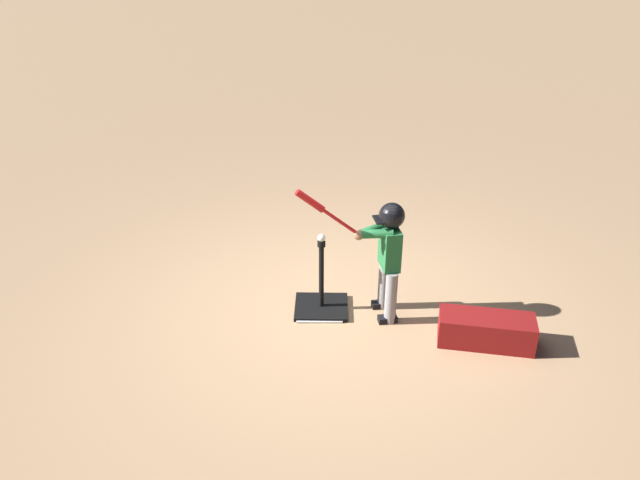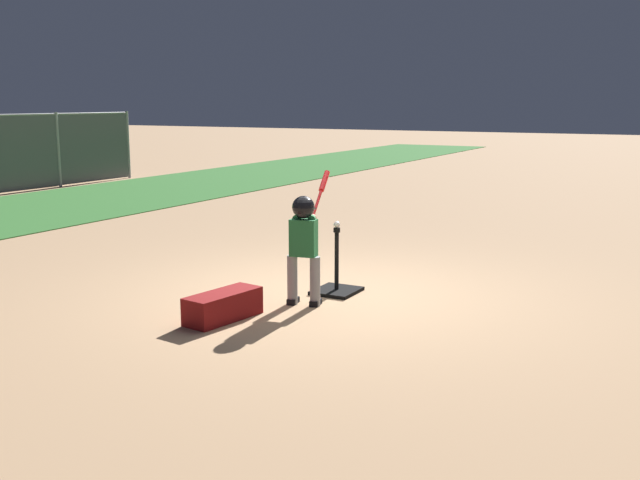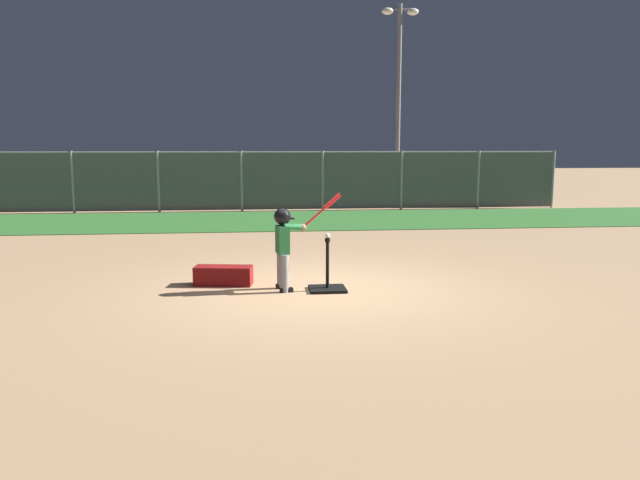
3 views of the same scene
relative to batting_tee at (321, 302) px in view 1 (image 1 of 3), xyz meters
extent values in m
plane|color=tan|center=(-0.11, 0.05, -0.08)|extent=(90.00, 90.00, 0.00)
cube|color=white|center=(0.02, 0.03, -0.07)|extent=(0.45, 0.45, 0.02)
cube|color=black|center=(0.00, 0.00, -0.06)|extent=(0.52, 0.47, 0.04)
cylinder|color=black|center=(0.00, 0.00, 0.29)|extent=(0.05, 0.05, 0.66)
cylinder|color=black|center=(0.00, 0.00, 0.64)|extent=(0.08, 0.08, 0.05)
cylinder|color=gray|center=(-0.65, 0.20, 0.18)|extent=(0.13, 0.13, 0.53)
cube|color=black|center=(-0.63, 0.20, -0.05)|extent=(0.19, 0.12, 0.06)
cylinder|color=gray|center=(-0.61, -0.05, 0.18)|extent=(0.13, 0.13, 0.53)
cube|color=black|center=(-0.59, -0.05, -0.05)|extent=(0.19, 0.12, 0.06)
cube|color=#236B38|center=(-0.63, 0.08, 0.65)|extent=(0.20, 0.30, 0.39)
sphere|color=#936B4C|center=(-0.63, 0.08, 0.96)|extent=(0.20, 0.20, 0.20)
sphere|color=black|center=(-0.63, 0.08, 0.97)|extent=(0.24, 0.24, 0.24)
cube|color=black|center=(-0.53, 0.09, 0.94)|extent=(0.15, 0.20, 0.01)
cylinder|color=#236B38|center=(-0.49, 0.15, 0.83)|extent=(0.32, 0.12, 0.12)
cylinder|color=#236B38|center=(-0.48, 0.06, 0.83)|extent=(0.32, 0.22, 0.12)
sphere|color=#936B4C|center=(-0.34, 0.13, 0.81)|extent=(0.10, 0.10, 0.10)
cylinder|color=red|center=(-0.07, 0.18, 1.03)|extent=(0.55, 0.13, 0.47)
cylinder|color=red|center=(0.10, 0.21, 1.17)|extent=(0.27, 0.11, 0.23)
cylinder|color=black|center=(-0.35, 0.13, 0.80)|extent=(0.05, 0.05, 0.05)
sphere|color=white|center=(0.00, 0.00, 0.70)|extent=(0.07, 0.07, 0.07)
cube|color=maroon|center=(-1.48, 0.52, 0.06)|extent=(0.88, 0.45, 0.28)
camera|label=1|loc=(-0.09, 5.09, 3.38)|focal=35.00mm
camera|label=2|loc=(-7.38, -3.72, 2.06)|focal=42.00mm
camera|label=3|loc=(-1.02, -8.59, 1.96)|focal=35.00mm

